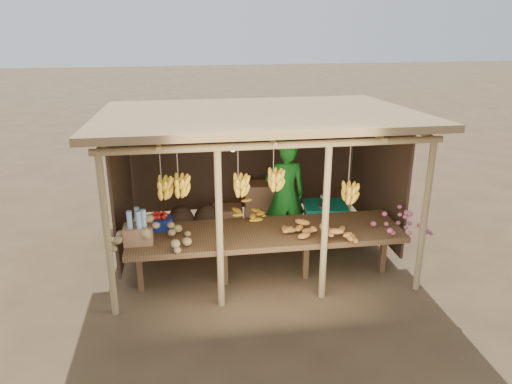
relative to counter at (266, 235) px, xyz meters
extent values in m
plane|color=brown|center=(0.00, 0.95, -0.74)|extent=(60.00, 60.00, 0.00)
cylinder|color=tan|center=(-2.10, -0.55, 0.36)|extent=(0.09, 0.09, 2.20)
cylinder|color=tan|center=(2.10, -0.55, 0.36)|extent=(0.09, 0.09, 2.20)
cylinder|color=tan|center=(-2.10, 2.45, 0.36)|extent=(0.09, 0.09, 2.20)
cylinder|color=tan|center=(2.10, 2.45, 0.36)|extent=(0.09, 0.09, 2.20)
cylinder|color=tan|center=(-0.70, -0.55, 0.36)|extent=(0.09, 0.09, 2.20)
cylinder|color=tan|center=(0.70, -0.55, 0.36)|extent=(0.09, 0.09, 2.20)
cylinder|color=tan|center=(0.00, -0.55, 1.46)|extent=(4.40, 0.09, 0.09)
cylinder|color=tan|center=(0.00, 2.45, 1.46)|extent=(4.40, 0.09, 0.09)
cube|color=#9F7A4A|center=(0.00, 0.95, 1.55)|extent=(4.70, 3.50, 0.28)
cube|color=#453020|center=(0.00, 2.43, 0.47)|extent=(4.20, 0.04, 1.98)
cube|color=#453020|center=(-2.08, 1.15, 0.47)|extent=(0.04, 2.40, 1.98)
cube|color=#453020|center=(2.08, 1.15, 0.47)|extent=(0.04, 2.40, 1.98)
cube|color=brown|center=(0.00, 0.00, 0.02)|extent=(3.90, 1.05, 0.08)
cube|color=brown|center=(-1.80, 0.00, -0.38)|extent=(0.08, 0.08, 0.72)
cube|color=brown|center=(-0.60, 0.00, -0.38)|extent=(0.08, 0.08, 0.72)
cube|color=brown|center=(0.60, 0.00, -0.38)|extent=(0.08, 0.08, 0.72)
cube|color=brown|center=(1.80, 0.00, -0.38)|extent=(0.08, 0.08, 0.72)
cylinder|color=navy|center=(-1.52, 0.37, 0.13)|extent=(0.41, 0.41, 0.14)
cube|color=#9E6A46|center=(-1.77, -0.11, 0.18)|extent=(0.39, 0.31, 0.24)
imported|color=#19701C|center=(0.51, 1.09, 0.18)|extent=(0.69, 0.48, 1.85)
cube|color=brown|center=(1.23, 1.23, -0.44)|extent=(0.71, 0.62, 0.60)
cube|color=#0B7E6A|center=(1.23, 1.23, -0.11)|extent=(0.79, 0.70, 0.06)
cube|color=#9E6A46|center=(0.20, 1.89, -0.51)|extent=(0.57, 0.47, 0.42)
cube|color=#9E6A46|center=(0.20, 1.89, -0.09)|extent=(0.57, 0.47, 0.42)
cube|color=#9E6A46|center=(-0.38, 1.89, -0.51)|extent=(0.57, 0.47, 0.42)
ellipsoid|color=#453020|center=(-1.21, 1.70, -0.44)|extent=(0.50, 0.50, 0.68)
ellipsoid|color=#453020|center=(-0.75, 1.70, -0.44)|extent=(0.50, 0.50, 0.68)
camera|label=1|loc=(-1.10, -6.40, 3.02)|focal=35.00mm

